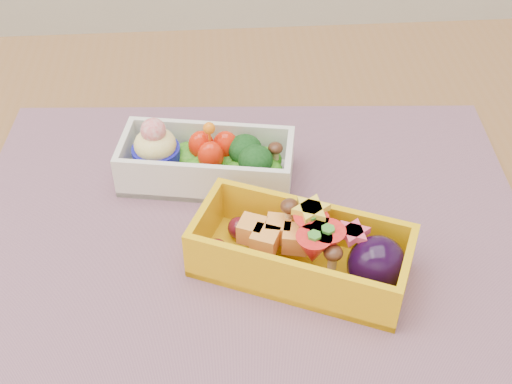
{
  "coord_description": "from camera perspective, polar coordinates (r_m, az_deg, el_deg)",
  "views": [
    {
      "loc": [
        0.0,
        -0.37,
        1.16
      ],
      "look_at": [
        0.03,
        0.04,
        0.79
      ],
      "focal_mm": 47.45,
      "sensor_mm": 36.0,
      "label": 1
    }
  ],
  "objects": [
    {
      "name": "table",
      "position": [
        0.63,
        -2.63,
        -12.25
      ],
      "size": [
        1.2,
        0.8,
        0.75
      ],
      "color": "brown",
      "rests_on": "ground"
    },
    {
      "name": "placemat",
      "position": [
        0.58,
        -0.71,
        -3.24
      ],
      "size": [
        0.5,
        0.4,
        0.0
      ],
      "primitive_type": "cube",
      "rotation": [
        0.0,
        0.0,
        -0.06
      ],
      "color": "#855C65",
      "rests_on": "table"
    },
    {
      "name": "bento_white",
      "position": [
        0.61,
        -4.26,
        2.66
      ],
      "size": [
        0.16,
        0.09,
        0.06
      ],
      "rotation": [
        0.0,
        0.0,
        -0.18
      ],
      "color": "silver",
      "rests_on": "placemat"
    },
    {
      "name": "bento_yellow",
      "position": [
        0.53,
        4.21,
        -4.94
      ],
      "size": [
        0.18,
        0.13,
        0.06
      ],
      "rotation": [
        0.0,
        0.0,
        -0.42
      ],
      "color": "#E9AD0B",
      "rests_on": "placemat"
    }
  ]
}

